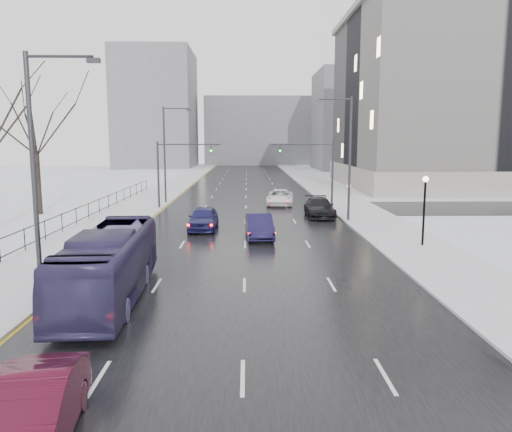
{
  "coord_description": "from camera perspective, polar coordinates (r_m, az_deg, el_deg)",
  "views": [
    {
      "loc": [
        0.14,
        -0.08,
        6.59
      ],
      "look_at": [
        0.62,
        26.82,
        2.5
      ],
      "focal_mm": 35.0,
      "sensor_mm": 36.0,
      "label": 1
    }
  ],
  "objects": [
    {
      "name": "road",
      "position": [
        60.44,
        -1.15,
        2.41
      ],
      "size": [
        16.0,
        150.0,
        0.04
      ],
      "primitive_type": "cube",
      "color": "black",
      "rests_on": "ground"
    },
    {
      "name": "cross_road",
      "position": [
        48.53,
        -1.18,
        0.87
      ],
      "size": [
        130.0,
        10.0,
        0.04
      ],
      "primitive_type": "cube",
      "color": "black",
      "rests_on": "ground"
    },
    {
      "name": "sidewalk_left",
      "position": [
        61.36,
        -11.02,
        2.4
      ],
      "size": [
        5.0,
        150.0,
        0.16
      ],
      "primitive_type": "cube",
      "color": "silver",
      "rests_on": "ground"
    },
    {
      "name": "sidewalk_right",
      "position": [
        61.32,
        8.72,
        2.46
      ],
      "size": [
        5.0,
        150.0,
        0.16
      ],
      "primitive_type": "cube",
      "color": "silver",
      "rests_on": "ground"
    },
    {
      "name": "park_strip",
      "position": [
        63.7,
        -19.47,
        2.27
      ],
      "size": [
        14.0,
        150.0,
        0.12
      ],
      "primitive_type": "cube",
      "color": "white",
      "rests_on": "ground"
    },
    {
      "name": "tree_park_e",
      "position": [
        48.2,
        -23.38,
        0.07
      ],
      "size": [
        9.45,
        9.45,
        13.5
      ],
      "primitive_type": null,
      "color": "black",
      "rests_on": "ground"
    },
    {
      "name": "iron_fence",
      "position": [
        33.31,
        -24.25,
        -1.95
      ],
      "size": [
        0.06,
        70.0,
        1.3
      ],
      "color": "black",
      "rests_on": "sidewalk_left"
    },
    {
      "name": "streetlight_r_mid",
      "position": [
        40.89,
        10.38,
        7.15
      ],
      "size": [
        2.95,
        0.25,
        10.0
      ],
      "color": "#2D2D33",
      "rests_on": "ground"
    },
    {
      "name": "streetlight_l_near",
      "position": [
        21.75,
        -23.58,
        5.36
      ],
      "size": [
        2.95,
        0.25,
        10.0
      ],
      "color": "#2D2D33",
      "rests_on": "ground"
    },
    {
      "name": "streetlight_l_far",
      "position": [
        52.75,
        -10.17,
        7.46
      ],
      "size": [
        2.95,
        0.25,
        10.0
      ],
      "color": "#2D2D33",
      "rests_on": "ground"
    },
    {
      "name": "lamppost_r_mid",
      "position": [
        32.19,
        18.71,
        1.68
      ],
      "size": [
        0.36,
        0.36,
        4.28
      ],
      "color": "black",
      "rests_on": "sidewalk_right"
    },
    {
      "name": "mast_signal_right",
      "position": [
        48.68,
        7.5,
        5.65
      ],
      "size": [
        6.1,
        0.33,
        6.5
      ],
      "color": "#2D2D33",
      "rests_on": "ground"
    },
    {
      "name": "mast_signal_left",
      "position": [
        48.72,
        -9.89,
        5.6
      ],
      "size": [
        6.1,
        0.33,
        6.5
      ],
      "color": "#2D2D33",
      "rests_on": "ground"
    },
    {
      "name": "no_uturn_sign",
      "position": [
        45.21,
        10.56,
        3.06
      ],
      "size": [
        0.6,
        0.06,
        2.7
      ],
      "color": "#2D2D33",
      "rests_on": "sidewalk_right"
    },
    {
      "name": "civic_building",
      "position": [
        80.2,
        25.25,
        11.14
      ],
      "size": [
        41.0,
        31.0,
        24.8
      ],
      "color": "gray",
      "rests_on": "ground"
    },
    {
      "name": "bldg_far_right",
      "position": [
        118.49,
        12.79,
        10.57
      ],
      "size": [
        24.0,
        20.0,
        22.0
      ],
      "primitive_type": "cube",
      "color": "slate",
      "rests_on": "ground"
    },
    {
      "name": "bldg_far_left",
      "position": [
        127.24,
        -11.29,
        11.83
      ],
      "size": [
        18.0,
        22.0,
        28.0
      ],
      "primitive_type": "cube",
      "color": "slate",
      "rests_on": "ground"
    },
    {
      "name": "bldg_far_center",
      "position": [
        140.16,
        0.56,
        9.64
      ],
      "size": [
        30.0,
        18.0,
        18.0
      ],
      "primitive_type": "cube",
      "color": "slate",
      "rests_on": "ground"
    },
    {
      "name": "sedan_left_near",
      "position": [
        12.36,
        -24.49,
        -19.95
      ],
      "size": [
        2.25,
        5.0,
        1.59
      ],
      "primitive_type": "imported",
      "rotation": [
        0.0,
        0.0,
        0.12
      ],
      "color": "#3F0A1B",
      "rests_on": "road"
    },
    {
      "name": "bus",
      "position": [
        21.55,
        -16.37,
        -5.36
      ],
      "size": [
        3.0,
        10.65,
        2.94
      ],
      "primitive_type": "imported",
      "rotation": [
        0.0,
        0.0,
        0.05
      ],
      "color": "#342E59",
      "rests_on": "road"
    },
    {
      "name": "sedan_center_near",
      "position": [
        37.01,
        -6.03,
        -0.26
      ],
      "size": [
        2.12,
        5.05,
        1.71
      ],
      "primitive_type": "imported",
      "rotation": [
        0.0,
        0.0,
        -0.02
      ],
      "color": "navy",
      "rests_on": "road"
    },
    {
      "name": "sedan_right_near",
      "position": [
        33.64,
        0.37,
        -1.18
      ],
      "size": [
        1.98,
        5.01,
        1.62
      ],
      "primitive_type": "imported",
      "rotation": [
        0.0,
        0.0,
        0.05
      ],
      "color": "#17133A",
      "rests_on": "road"
    },
    {
      "name": "sedan_right_cross",
      "position": [
        50.98,
        2.76,
        2.14
      ],
      "size": [
        3.14,
        5.84,
        1.56
      ],
      "primitive_type": "imported",
      "rotation": [
        0.0,
        0.0,
        -0.1
      ],
      "color": "white",
      "rests_on": "road"
    },
    {
      "name": "sedan_right_far",
      "position": [
        43.36,
        7.27,
        0.98
      ],
      "size": [
        2.32,
        5.65,
        1.64
      ],
      "primitive_type": "imported",
      "rotation": [
        0.0,
        0.0,
        -0.0
      ],
      "color": "black",
      "rests_on": "road"
    }
  ]
}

